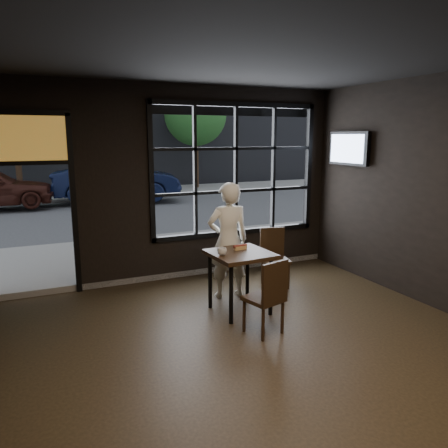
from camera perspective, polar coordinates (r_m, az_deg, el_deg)
name	(u,v)px	position (r m, az deg, el deg)	size (l,w,h in m)	color
floor	(278,383)	(4.60, 7.01, -19.91)	(6.00, 7.00, 0.02)	black
ceiling	(287,34)	(4.02, 8.21, 23.32)	(6.00, 7.00, 0.02)	black
window_frame	(236,170)	(7.61, 1.55, 7.06)	(3.06, 0.12, 2.28)	black
stained_transom	(24,138)	(6.85, -24.66, 10.18)	(1.20, 0.06, 0.70)	orange
street_asphalt	(68,178)	(27.53, -19.65, 5.72)	(60.00, 41.00, 0.04)	#545456
building_across	(60,39)	(26.92, -20.61, 21.66)	(28.00, 12.00, 15.00)	#5B5956
cafe_table	(240,282)	(6.01, 2.08, -7.55)	(0.78, 0.78, 0.85)	black
chair_near	(264,296)	(5.38, 5.18, -9.36)	(0.41, 0.41, 0.94)	black
chair_window	(276,258)	(7.00, 6.75, -4.49)	(0.40, 0.40, 0.93)	black
man	(228,240)	(6.44, 0.54, -2.16)	(0.63, 0.41, 1.73)	white
hotdog	(240,247)	(6.02, 2.12, -3.07)	(0.20, 0.08, 0.06)	tan
cup	(222,251)	(5.74, -0.27, -3.60)	(0.12, 0.12, 0.10)	silver
tv	(349,148)	(7.81, 16.01, 9.46)	(0.11, 0.96, 0.56)	black
navy_car	(118,180)	(16.23, -13.72, 5.60)	(1.55, 4.43, 1.46)	black
tree_left	(14,115)	(18.25, -25.77, 12.69)	(2.61, 2.61, 4.46)	#332114
tree_right	(195,115)	(19.90, -3.75, 14.05)	(2.76, 2.76, 4.70)	#332114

